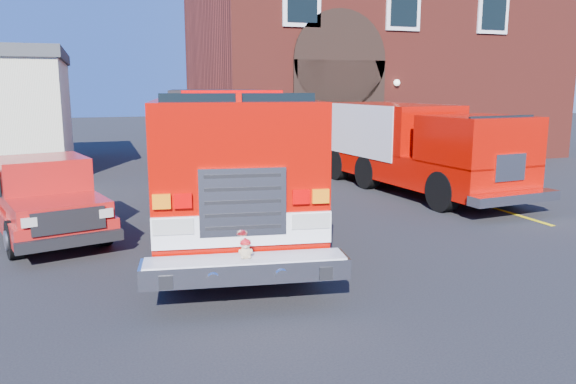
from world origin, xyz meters
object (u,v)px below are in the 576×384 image
object	(u,v)px
fire_station	(365,60)
secondary_truck	(413,145)
fire_engine	(223,156)
pickup_truck	(42,197)

from	to	relation	value
fire_station	secondary_truck	xyz separation A→B (m)	(-3.20, -9.67, -2.88)
fire_engine	secondary_truck	size ratio (longest dim) A/B	1.26
secondary_truck	pickup_truck	bearing A→B (deg)	-169.94
secondary_truck	fire_station	bearing A→B (deg)	71.70
fire_engine	pickup_truck	world-z (taller)	fire_engine
fire_station	fire_engine	size ratio (longest dim) A/B	1.51
pickup_truck	secondary_truck	world-z (taller)	secondary_truck
fire_station	fire_engine	xyz separation A→B (m)	(-9.41, -12.03, -2.70)
pickup_truck	secondary_truck	bearing A→B (deg)	10.06
pickup_truck	fire_engine	bearing A→B (deg)	-8.83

